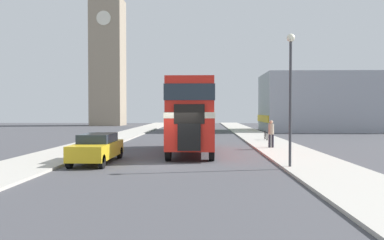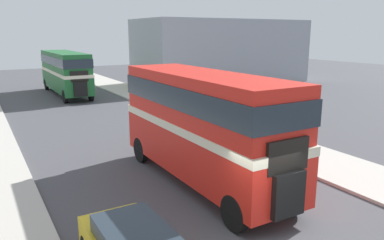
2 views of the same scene
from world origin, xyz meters
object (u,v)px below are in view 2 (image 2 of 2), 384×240
Objects in this scene: bus_distant at (65,69)px; pedestrian_walking at (266,126)px; double_decker_bus at (203,119)px; bicycle_on_pavement at (208,114)px.

pedestrian_walking is at bearing -77.34° from bus_distant.
double_decker_bus reaches higher than bus_distant.
double_decker_bus is 5.91m from pedestrian_walking.
pedestrian_walking is at bearing -96.59° from bicycle_on_pavement.
double_decker_bus is 10.98m from bicycle_on_pavement.
pedestrian_walking is at bearing 23.58° from double_decker_bus.
double_decker_bus is at bearing -90.38° from bus_distant.
double_decker_bus is 5.11× the size of pedestrian_walking.
bus_distant is 6.30× the size of bicycle_on_pavement.
bicycle_on_pavement is (0.77, 6.64, -0.67)m from pedestrian_walking.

